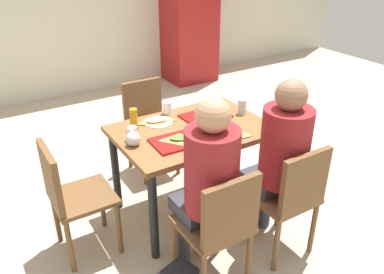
% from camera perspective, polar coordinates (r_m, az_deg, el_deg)
% --- Properties ---
extents(ground_plane, '(10.00, 10.00, 0.02)m').
position_cam_1_polar(ground_plane, '(3.32, 0.00, -10.38)').
color(ground_plane, '#B7A893').
extents(main_table, '(1.14, 0.79, 0.74)m').
position_cam_1_polar(main_table, '(2.97, 0.00, -0.45)').
color(main_table, brown).
rests_on(main_table, ground_plane).
extents(chair_near_left, '(0.40, 0.40, 0.85)m').
position_cam_1_polar(chair_near_left, '(2.37, 4.14, -12.52)').
color(chair_near_left, brown).
rests_on(chair_near_left, ground_plane).
extents(chair_near_right, '(0.40, 0.40, 0.85)m').
position_cam_1_polar(chair_near_right, '(2.68, 14.18, -8.12)').
color(chair_near_right, brown).
rests_on(chair_near_right, ground_plane).
extents(chair_far_side, '(0.40, 0.40, 0.85)m').
position_cam_1_polar(chair_far_side, '(3.65, -6.43, 2.50)').
color(chair_far_side, brown).
rests_on(chair_far_side, ground_plane).
extents(chair_left_end, '(0.40, 0.40, 0.85)m').
position_cam_1_polar(chair_left_end, '(2.74, -17.37, -7.79)').
color(chair_left_end, brown).
rests_on(chair_left_end, ground_plane).
extents(person_in_red, '(0.32, 0.42, 1.26)m').
position_cam_1_polar(person_in_red, '(2.32, 2.33, -5.97)').
color(person_in_red, '#383842').
rests_on(person_in_red, ground_plane).
extents(person_in_brown_jacket, '(0.32, 0.42, 1.26)m').
position_cam_1_polar(person_in_brown_jacket, '(2.64, 12.66, -2.29)').
color(person_in_brown_jacket, '#383842').
rests_on(person_in_brown_jacket, ground_plane).
extents(tray_red_near, '(0.37, 0.27, 0.02)m').
position_cam_1_polar(tray_red_near, '(2.73, -2.03, -0.61)').
color(tray_red_near, '#B21414').
rests_on(tray_red_near, main_table).
extents(tray_red_far, '(0.37, 0.27, 0.02)m').
position_cam_1_polar(tray_red_far, '(3.11, 1.97, 3.06)').
color(tray_red_far, '#B21414').
rests_on(tray_red_far, main_table).
extents(paper_plate_center, '(0.22, 0.22, 0.01)m').
position_cam_1_polar(paper_plate_center, '(3.03, -4.92, 2.14)').
color(paper_plate_center, white).
rests_on(paper_plate_center, main_table).
extents(paper_plate_near_edge, '(0.22, 0.22, 0.01)m').
position_cam_1_polar(paper_plate_near_edge, '(2.85, 5.22, 0.50)').
color(paper_plate_near_edge, white).
rests_on(paper_plate_near_edge, main_table).
extents(pizza_slice_a, '(0.26, 0.21, 0.02)m').
position_cam_1_polar(pizza_slice_a, '(2.73, -1.67, -0.18)').
color(pizza_slice_a, '#C68C47').
rests_on(pizza_slice_a, tray_red_near).
extents(pizza_slice_b, '(0.22, 0.24, 0.02)m').
position_cam_1_polar(pizza_slice_b, '(3.12, 2.31, 3.44)').
color(pizza_slice_b, '#C68C47').
rests_on(pizza_slice_b, tray_red_far).
extents(pizza_slice_c, '(0.25, 0.19, 0.02)m').
position_cam_1_polar(pizza_slice_c, '(3.02, -5.24, 2.36)').
color(pizza_slice_c, tan).
rests_on(pizza_slice_c, paper_plate_center).
extents(pizza_slice_d, '(0.25, 0.25, 0.02)m').
position_cam_1_polar(pizza_slice_d, '(2.84, 5.90, 0.60)').
color(pizza_slice_d, tan).
rests_on(pizza_slice_d, paper_plate_near_edge).
extents(plastic_cup_a, '(0.07, 0.07, 0.10)m').
position_cam_1_polar(plastic_cup_a, '(3.16, -3.65, 4.25)').
color(plastic_cup_a, white).
rests_on(plastic_cup_a, main_table).
extents(plastic_cup_b, '(0.07, 0.07, 0.10)m').
position_cam_1_polar(plastic_cup_b, '(2.67, 4.31, -0.31)').
color(plastic_cup_b, white).
rests_on(plastic_cup_b, main_table).
extents(plastic_cup_c, '(0.07, 0.07, 0.10)m').
position_cam_1_polar(plastic_cup_c, '(2.77, -8.68, 0.51)').
color(plastic_cup_c, white).
rests_on(plastic_cup_c, main_table).
extents(soda_can, '(0.07, 0.07, 0.12)m').
position_cam_1_polar(soda_can, '(3.18, 7.27, 4.39)').
color(soda_can, '#B7BCC6').
rests_on(soda_can, main_table).
extents(condiment_bottle, '(0.06, 0.06, 0.16)m').
position_cam_1_polar(condiment_bottle, '(2.92, -8.45, 2.61)').
color(condiment_bottle, orange).
rests_on(condiment_bottle, main_table).
extents(foil_bundle, '(0.10, 0.10, 0.10)m').
position_cam_1_polar(foil_bundle, '(2.69, -8.55, -0.28)').
color(foil_bundle, silver).
rests_on(foil_bundle, main_table).
extents(drink_fridge, '(0.70, 0.60, 1.90)m').
position_cam_1_polar(drink_fridge, '(6.05, -0.40, 17.02)').
color(drink_fridge, maroon).
rests_on(drink_fridge, ground_plane).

